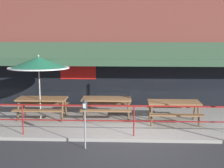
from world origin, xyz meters
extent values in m
plane|color=#2D2D30|center=(0.00, 0.00, 0.00)|extent=(120.00, 120.00, 0.00)
cube|color=#9E998E|center=(0.00, 2.00, 0.05)|extent=(15.00, 4.00, 0.10)
cube|color=brown|center=(0.00, 4.25, 3.73)|extent=(15.00, 0.50, 7.45)
cube|color=black|center=(0.00, 3.99, 1.35)|extent=(12.00, 0.02, 2.30)
cube|color=red|center=(-2.25, 3.97, 1.65)|extent=(1.50, 0.02, 0.70)
cube|color=#335138|center=(0.00, 3.45, 2.50)|extent=(13.80, 0.92, 0.70)
cube|color=#335138|center=(0.00, 2.94, 2.10)|extent=(13.80, 0.08, 0.28)
cylinder|color=maroon|center=(-3.45, 0.30, 0.57)|extent=(0.04, 0.04, 0.95)
cylinder|color=maroon|center=(0.00, 0.30, 0.57)|extent=(0.04, 0.04, 0.95)
cube|color=maroon|center=(0.00, 0.30, 1.05)|extent=(13.80, 0.04, 0.04)
cube|color=maroon|center=(0.00, 0.30, 0.57)|extent=(13.80, 0.03, 0.03)
cube|color=brown|center=(-3.32, 2.14, 0.84)|extent=(1.80, 0.80, 0.05)
cube|color=brown|center=(-3.32, 1.56, 0.54)|extent=(1.80, 0.26, 0.04)
cube|color=brown|center=(-3.32, 2.72, 0.54)|extent=(1.80, 0.26, 0.04)
cylinder|color=brown|center=(-2.52, 1.82, 0.47)|extent=(0.07, 0.30, 0.73)
cylinder|color=brown|center=(-2.52, 2.46, 0.47)|extent=(0.07, 0.30, 0.73)
cylinder|color=brown|center=(-4.12, 1.82, 0.47)|extent=(0.07, 0.30, 0.73)
cylinder|color=brown|center=(-4.12, 2.46, 0.47)|extent=(0.07, 0.30, 0.73)
cube|color=brown|center=(-0.95, 2.24, 0.84)|extent=(1.80, 0.80, 0.05)
cube|color=brown|center=(-0.95, 1.66, 0.54)|extent=(1.80, 0.26, 0.04)
cube|color=brown|center=(-0.95, 2.82, 0.54)|extent=(1.80, 0.26, 0.04)
cylinder|color=brown|center=(-0.15, 1.92, 0.47)|extent=(0.07, 0.30, 0.73)
cylinder|color=brown|center=(-0.15, 2.55, 0.47)|extent=(0.07, 0.30, 0.73)
cylinder|color=brown|center=(-1.75, 1.92, 0.47)|extent=(0.07, 0.30, 0.73)
cylinder|color=brown|center=(-1.75, 2.55, 0.47)|extent=(0.07, 0.30, 0.73)
cube|color=brown|center=(1.43, 1.77, 0.84)|extent=(1.80, 0.80, 0.05)
cube|color=brown|center=(1.43, 1.19, 0.54)|extent=(1.80, 0.26, 0.04)
cube|color=brown|center=(1.43, 2.35, 0.54)|extent=(1.80, 0.26, 0.04)
cylinder|color=brown|center=(2.23, 1.45, 0.47)|extent=(0.07, 0.30, 0.73)
cylinder|color=brown|center=(2.23, 2.09, 0.47)|extent=(0.07, 0.30, 0.73)
cylinder|color=brown|center=(0.63, 1.45, 0.47)|extent=(0.07, 0.30, 0.73)
cylinder|color=brown|center=(0.63, 2.09, 0.47)|extent=(0.07, 0.30, 0.73)
cylinder|color=#B7B2A8|center=(-3.32, 1.88, 1.25)|extent=(0.04, 0.04, 2.30)
cone|color=#1E6B47|center=(-3.32, 1.88, 2.20)|extent=(2.10, 2.11, 0.47)
cylinder|color=white|center=(-3.32, 1.88, 2.01)|extent=(2.14, 2.14, 0.12)
sphere|color=#B7B2A8|center=(-3.32, 1.88, 2.44)|extent=(0.07, 0.07, 0.07)
cylinder|color=gray|center=(-1.40, -0.54, 0.57)|extent=(0.04, 0.04, 1.15)
cylinder|color=#2D2D33|center=(-1.40, -0.54, 1.25)|extent=(0.15, 0.15, 0.20)
sphere|color=#2D2D33|center=(-1.40, -0.54, 1.35)|extent=(0.14, 0.14, 0.14)
cube|color=silver|center=(-1.40, -0.62, 1.26)|extent=(0.08, 0.01, 0.13)
camera|label=1|loc=(-0.29, -8.92, 3.29)|focal=50.00mm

